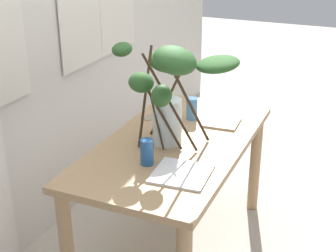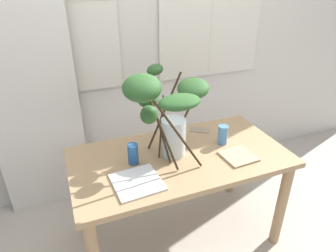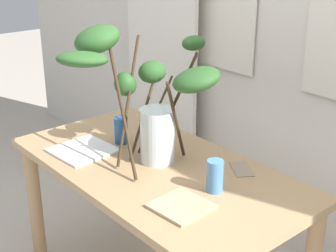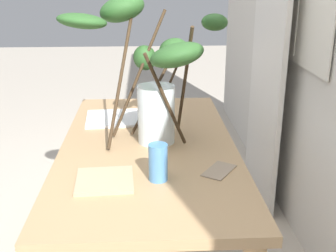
% 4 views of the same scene
% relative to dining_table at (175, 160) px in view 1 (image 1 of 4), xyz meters
% --- Properties ---
extents(ground, '(14.00, 14.00, 0.00)m').
position_rel_dining_table_xyz_m(ground, '(0.00, 0.00, -0.62)').
color(ground, '#B7AD9E').
extents(back_wall_with_windows, '(5.55, 0.14, 2.83)m').
position_rel_dining_table_xyz_m(back_wall_with_windows, '(0.00, 0.90, 0.81)').
color(back_wall_with_windows, beige).
rests_on(back_wall_with_windows, ground).
extents(dining_table, '(1.42, 0.74, 0.73)m').
position_rel_dining_table_xyz_m(dining_table, '(0.00, 0.00, 0.00)').
color(dining_table, tan).
rests_on(dining_table, ground).
extents(vase_with_branches, '(0.69, 0.74, 0.64)m').
position_rel_dining_table_xyz_m(vase_with_branches, '(-0.09, -0.00, 0.45)').
color(vase_with_branches, silver).
rests_on(vase_with_branches, dining_table).
extents(drinking_glass_blue_left, '(0.07, 0.07, 0.13)m').
position_rel_dining_table_xyz_m(drinking_glass_blue_left, '(-0.31, 0.03, 0.18)').
color(drinking_glass_blue_left, '#235693').
rests_on(drinking_glass_blue_left, dining_table).
extents(drinking_glass_blue_right, '(0.07, 0.07, 0.14)m').
position_rel_dining_table_xyz_m(drinking_glass_blue_right, '(0.34, 0.03, 0.18)').
color(drinking_glass_blue_right, '#4C84BC').
rests_on(drinking_glass_blue_right, dining_table).
extents(plate_square_left, '(0.28, 0.28, 0.01)m').
position_rel_dining_table_xyz_m(plate_square_left, '(-0.34, -0.17, 0.12)').
color(plate_square_left, white).
rests_on(plate_square_left, dining_table).
extents(plate_square_right, '(0.21, 0.21, 0.01)m').
position_rel_dining_table_xyz_m(plate_square_right, '(0.34, -0.16, 0.12)').
color(plate_square_right, tan).
rests_on(plate_square_right, dining_table).
extents(napkin_folded, '(0.17, 0.15, 0.00)m').
position_rel_dining_table_xyz_m(napkin_folded, '(0.28, 0.26, 0.12)').
color(napkin_folded, gray).
rests_on(napkin_folded, dining_table).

